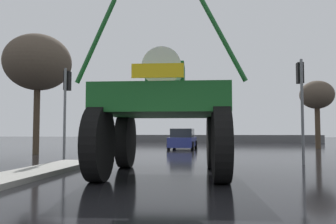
# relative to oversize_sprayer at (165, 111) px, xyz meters

# --- Properties ---
(ground_plane) EXTENTS (120.00, 120.00, 0.00)m
(ground_plane) POSITION_rel_oversize_sprayer_xyz_m (0.50, 13.14, -1.94)
(ground_plane) COLOR black
(median_island) EXTENTS (1.38, 10.64, 0.15)m
(median_island) POSITION_rel_oversize_sprayer_xyz_m (-3.85, -2.41, -1.86)
(median_island) COLOR #9E9B93
(median_island) RESTS_ON ground
(oversize_sprayer) EXTENTS (4.45, 5.65, 4.78)m
(oversize_sprayer) POSITION_rel_oversize_sprayer_xyz_m (0.00, 0.00, 0.00)
(oversize_sprayer) COLOR black
(oversize_sprayer) RESTS_ON ground
(sedan_ahead) EXTENTS (2.04, 4.18, 1.52)m
(sedan_ahead) POSITION_rel_oversize_sprayer_xyz_m (-0.62, 14.73, -1.22)
(sedan_ahead) COLOR navy
(sedan_ahead) RESTS_ON ground
(traffic_signal_near_left) EXTENTS (0.24, 0.54, 4.05)m
(traffic_signal_near_left) POSITION_rel_oversize_sprayer_xyz_m (-4.83, 3.65, 1.02)
(traffic_signal_near_left) COLOR slate
(traffic_signal_near_left) RESTS_ON ground
(traffic_signal_near_right) EXTENTS (0.24, 0.54, 4.19)m
(traffic_signal_near_right) POSITION_rel_oversize_sprayer_xyz_m (5.02, 3.65, 1.12)
(traffic_signal_near_right) COLOR slate
(traffic_signal_near_right) RESTS_ON ground
(traffic_signal_far_left) EXTENTS (0.24, 0.55, 3.70)m
(traffic_signal_far_left) POSITION_rel_oversize_sprayer_xyz_m (2.01, 22.64, 0.77)
(traffic_signal_far_left) COLOR slate
(traffic_signal_far_left) RESTS_ON ground
(bare_tree_left) EXTENTS (3.83, 3.83, 6.95)m
(bare_tree_left) POSITION_rel_oversize_sprayer_xyz_m (-8.53, 7.94, 3.35)
(bare_tree_left) COLOR #473828
(bare_tree_left) RESTS_ON ground
(bare_tree_right) EXTENTS (2.54, 2.54, 5.21)m
(bare_tree_right) POSITION_rel_oversize_sprayer_xyz_m (9.57, 16.57, 2.11)
(bare_tree_right) COLOR #473828
(bare_tree_right) RESTS_ON ground
(roadside_barrier) EXTENTS (28.19, 0.24, 0.90)m
(roadside_barrier) POSITION_rel_oversize_sprayer_xyz_m (0.50, 30.74, -1.49)
(roadside_barrier) COLOR #59595B
(roadside_barrier) RESTS_ON ground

